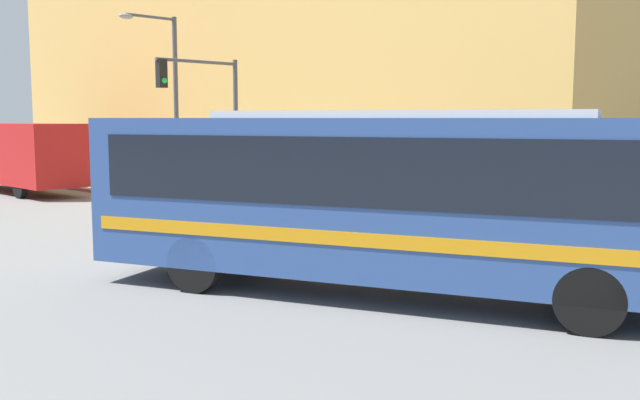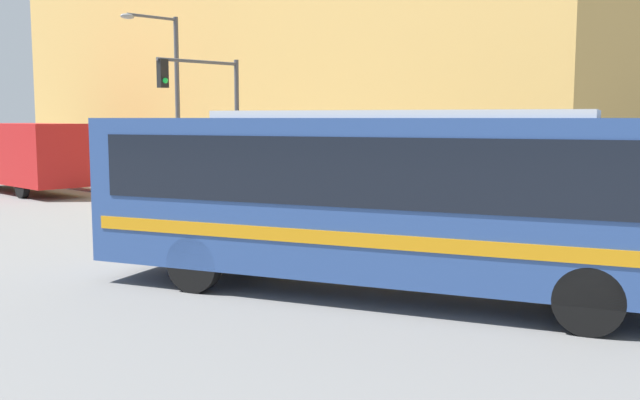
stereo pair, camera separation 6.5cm
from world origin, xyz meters
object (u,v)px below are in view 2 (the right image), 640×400
(city_bus, at_px, (401,190))
(parking_meter, at_px, (314,187))
(traffic_light_pole, at_px, (210,106))
(street_lamp, at_px, (170,91))
(delivery_truck, at_px, (24,155))
(pedestrian_near_corner, at_px, (352,191))
(fire_hydrant, at_px, (468,222))

(city_bus, xyz_separation_m, parking_meter, (5.70, 7.89, -0.87))
(traffic_light_pole, relative_size, street_lamp, 0.74)
(delivery_truck, height_order, street_lamp, street_lamp)
(city_bus, relative_size, traffic_light_pole, 2.32)
(street_lamp, relative_size, pedestrian_near_corner, 4.19)
(delivery_truck, relative_size, fire_hydrant, 9.79)
(traffic_light_pole, relative_size, pedestrian_near_corner, 3.09)
(city_bus, distance_m, street_lamp, 16.73)
(fire_hydrant, relative_size, pedestrian_near_corner, 0.50)
(city_bus, relative_size, street_lamp, 1.71)
(traffic_light_pole, xyz_separation_m, pedestrian_near_corner, (1.84, -4.82, -2.68))
(delivery_truck, height_order, parking_meter, delivery_truck)
(street_lamp, xyz_separation_m, pedestrian_near_corner, (0.92, -8.57, -3.29))
(traffic_light_pole, distance_m, parking_meter, 4.81)
(city_bus, distance_m, delivery_truck, 23.05)
(delivery_truck, xyz_separation_m, traffic_light_pole, (1.74, -11.03, 2.02))
(fire_hydrant, bearing_deg, traffic_light_pole, 95.89)
(parking_meter, height_order, street_lamp, street_lamp)
(fire_hydrant, bearing_deg, pedestrian_near_corner, 79.95)
(parking_meter, distance_m, pedestrian_near_corner, 1.23)
(parking_meter, bearing_deg, pedestrian_near_corner, -45.86)
(delivery_truck, xyz_separation_m, parking_meter, (2.73, -14.97, -0.56))
(parking_meter, distance_m, street_lamp, 8.33)
(city_bus, xyz_separation_m, street_lamp, (5.63, 15.59, 2.31))
(street_lamp, bearing_deg, delivery_truck, 110.10)
(city_bus, xyz_separation_m, fire_hydrant, (5.70, 2.22, -1.40))
(pedestrian_near_corner, bearing_deg, traffic_light_pole, 110.93)
(parking_meter, bearing_deg, fire_hydrant, -90.00)
(fire_hydrant, distance_m, pedestrian_near_corner, 4.89)
(street_lamp, bearing_deg, pedestrian_near_corner, -83.87)
(traffic_light_pole, height_order, parking_meter, traffic_light_pole)
(fire_hydrant, relative_size, traffic_light_pole, 0.16)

